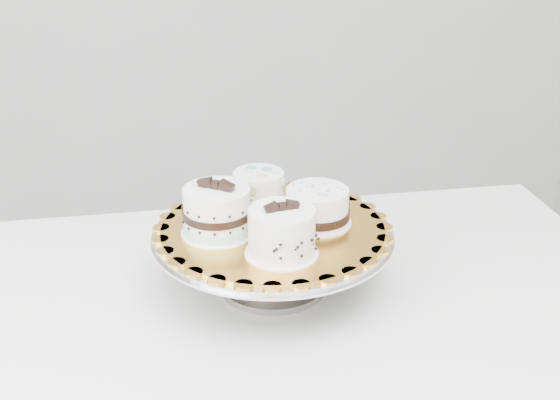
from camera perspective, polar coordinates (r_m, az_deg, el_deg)
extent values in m
cube|color=white|center=(1.20, 1.72, -9.02)|extent=(1.25, 0.87, 0.04)
cube|color=white|center=(1.72, -19.83, -14.26)|extent=(0.05, 0.05, 0.71)
cube|color=white|center=(1.85, 16.60, -10.81)|extent=(0.05, 0.05, 0.71)
cylinder|color=gray|center=(1.23, -0.57, -6.75)|extent=(0.19, 0.19, 0.01)
cylinder|color=gray|center=(1.20, -0.57, -4.98)|extent=(0.12, 0.12, 0.10)
cylinder|color=silver|center=(1.18, -0.59, -2.65)|extent=(0.40, 0.40, 0.01)
cylinder|color=silver|center=(1.18, -0.58, -2.80)|extent=(0.41, 0.41, 0.00)
cylinder|color=orange|center=(1.17, -0.59, -2.29)|extent=(0.49, 0.49, 0.01)
cylinder|color=white|center=(1.09, 0.14, -4.32)|extent=(0.12, 0.12, 0.00)
cylinder|color=white|center=(1.07, 0.14, -2.56)|extent=(0.12, 0.12, 0.07)
cylinder|color=white|center=(1.16, -5.07, -2.59)|extent=(0.12, 0.12, 0.00)
cylinder|color=white|center=(1.14, -5.14, -0.82)|extent=(0.15, 0.15, 0.08)
cylinder|color=#B9E6EB|center=(1.15, -5.08, -2.13)|extent=(0.11, 0.11, 0.02)
cylinder|color=black|center=(1.14, -5.13, -0.96)|extent=(0.11, 0.11, 0.01)
cylinder|color=white|center=(1.24, -1.72, -0.47)|extent=(0.10, 0.10, 0.00)
cylinder|color=white|center=(1.23, -1.74, 0.91)|extent=(0.11, 0.11, 0.06)
cylinder|color=white|center=(1.19, 3.01, -1.75)|extent=(0.12, 0.12, 0.00)
cylinder|color=white|center=(1.17, 3.04, -0.44)|extent=(0.14, 0.14, 0.06)
cylinder|color=black|center=(1.18, 3.02, -1.08)|extent=(0.11, 0.11, 0.01)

